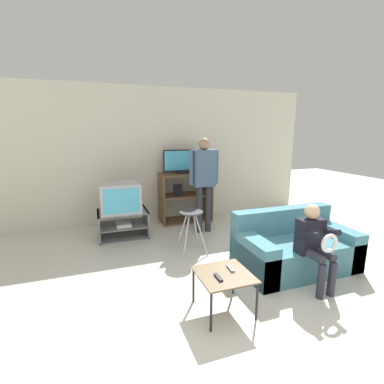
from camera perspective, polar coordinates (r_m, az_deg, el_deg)
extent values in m
plane|color=beige|center=(2.72, 13.62, -28.61)|extent=(18.00, 18.00, 0.00)
cube|color=silver|center=(5.58, -7.02, 7.48)|extent=(6.40, 0.06, 2.60)
cube|color=slate|center=(4.99, -13.82, -8.64)|extent=(0.82, 0.59, 0.02)
cube|color=slate|center=(4.92, -13.93, -6.53)|extent=(0.78, 0.59, 0.02)
cube|color=slate|center=(4.85, -14.08, -3.86)|extent=(0.82, 0.59, 0.02)
cube|color=slate|center=(4.90, -18.53, -6.63)|extent=(0.03, 0.59, 0.45)
cube|color=slate|center=(4.96, -9.42, -5.90)|extent=(0.03, 0.59, 0.45)
cube|color=white|center=(4.84, -13.87, -6.42)|extent=(0.24, 0.28, 0.05)
cube|color=#B2B2B7|center=(4.77, -14.55, -1.04)|extent=(0.64, 0.55, 0.48)
cube|color=#4CB7E0|center=(4.51, -14.24, -1.82)|extent=(0.56, 0.01, 0.40)
cube|color=brown|center=(5.40, -6.30, -1.48)|extent=(0.03, 0.50, 0.96)
cube|color=brown|center=(5.68, 3.28, -0.71)|extent=(0.03, 0.50, 0.96)
cube|color=brown|center=(5.65, -1.36, -5.69)|extent=(0.94, 0.50, 0.03)
cube|color=brown|center=(5.51, -1.39, -0.60)|extent=(0.94, 0.50, 0.03)
cube|color=brown|center=(5.43, -1.41, 3.69)|extent=(0.94, 0.50, 0.03)
cube|color=black|center=(5.36, -2.93, 0.40)|extent=(0.18, 0.04, 0.22)
cube|color=black|center=(5.45, -1.62, 4.10)|extent=(0.29, 0.20, 0.04)
cube|color=black|center=(5.42, -1.64, 6.51)|extent=(0.83, 0.04, 0.42)
cube|color=#4CB7E0|center=(5.40, -1.57, 6.49)|extent=(0.78, 0.01, 0.37)
cylinder|color=#B7B7BC|center=(3.97, -1.20, -9.17)|extent=(0.17, 0.16, 0.63)
cylinder|color=#B7B7BC|center=(4.05, 1.94, -8.77)|extent=(0.17, 0.16, 0.63)
cylinder|color=#B7B7BC|center=(4.17, -2.16, -8.10)|extent=(0.17, 0.16, 0.63)
cylinder|color=#B7B7BC|center=(4.24, 0.84, -7.75)|extent=(0.17, 0.16, 0.63)
cylinder|color=#333338|center=(4.01, -0.15, -4.18)|extent=(0.34, 0.34, 0.02)
cube|color=brown|center=(2.85, 6.59, -16.46)|extent=(0.52, 0.52, 0.02)
cylinder|color=black|center=(2.70, 3.94, -23.37)|extent=(0.02, 0.02, 0.39)
cylinder|color=black|center=(2.88, 13.16, -21.06)|extent=(0.02, 0.02, 0.39)
cylinder|color=black|center=(3.06, 0.29, -18.57)|extent=(0.02, 0.02, 0.39)
cylinder|color=black|center=(3.23, 8.53, -16.96)|extent=(0.02, 0.02, 0.39)
cube|color=#232328|center=(2.76, 5.43, -17.02)|extent=(0.04, 0.14, 0.02)
cube|color=gray|center=(2.93, 7.89, -15.25)|extent=(0.05, 0.15, 0.02)
cube|color=teal|center=(3.96, 20.41, -11.82)|extent=(1.49, 0.82, 0.39)
cube|color=teal|center=(4.06, 18.01, -5.50)|extent=(1.49, 0.20, 0.35)
cube|color=teal|center=(3.59, 12.40, -12.86)|extent=(0.22, 0.82, 0.51)
cube|color=teal|center=(4.35, 27.04, -9.36)|extent=(0.22, 0.82, 0.51)
cylinder|color=#2D2D33|center=(4.91, 1.51, -3.61)|extent=(0.11, 0.11, 0.83)
cylinder|color=#2D2D33|center=(4.97, 3.30, -3.43)|extent=(0.11, 0.11, 0.83)
cube|color=#475B7A|center=(4.79, 2.49, 4.91)|extent=(0.38, 0.20, 0.62)
cylinder|color=#475B7A|center=(4.71, -0.10, 4.98)|extent=(0.08, 0.08, 0.59)
cylinder|color=#475B7A|center=(4.87, 4.99, 5.19)|extent=(0.08, 0.08, 0.59)
sphere|color=#A37A5B|center=(4.75, 2.54, 9.85)|extent=(0.20, 0.20, 0.20)
cylinder|color=#2D2D38|center=(3.41, 24.93, -16.30)|extent=(0.08, 0.08, 0.39)
cylinder|color=#2D2D38|center=(3.51, 26.76, -15.65)|extent=(0.08, 0.08, 0.39)
cylinder|color=#2D2D38|center=(3.40, 23.53, -11.73)|extent=(0.09, 0.30, 0.09)
cylinder|color=#2D2D38|center=(3.50, 25.37, -11.22)|extent=(0.09, 0.30, 0.09)
cube|color=black|center=(3.49, 23.00, -8.26)|extent=(0.30, 0.17, 0.41)
cylinder|color=black|center=(3.29, 22.85, -8.00)|extent=(0.06, 0.31, 0.14)
cylinder|color=black|center=(3.47, 26.19, -7.26)|extent=(0.06, 0.31, 0.14)
sphere|color=#DBAD89|center=(3.41, 23.41, -3.72)|extent=(0.17, 0.17, 0.17)
torus|color=white|center=(3.30, 26.37, -9.42)|extent=(0.21, 0.04, 0.21)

